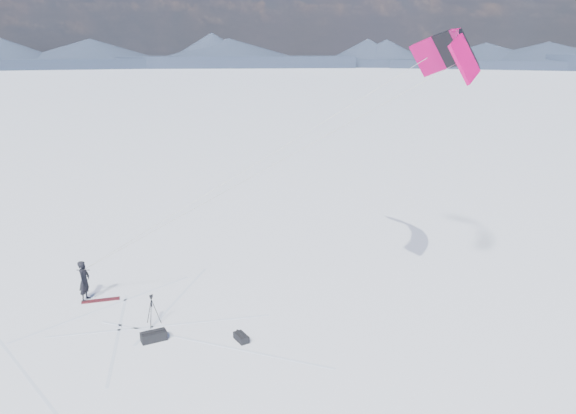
# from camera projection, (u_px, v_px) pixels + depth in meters

# --- Properties ---
(ground) EXTENTS (1800.00, 1800.00, 0.00)m
(ground) POSITION_uv_depth(u_px,v_px,m) (132.00, 326.00, 21.64)
(ground) COLOR white
(horizon_hills) EXTENTS (704.00, 705.94, 9.78)m
(horizon_hills) POSITION_uv_depth(u_px,v_px,m) (123.00, 222.00, 20.50)
(horizon_hills) COLOR #172032
(horizon_hills) RESTS_ON ground
(snow_tracks) EXTENTS (14.76, 10.25, 0.01)m
(snow_tracks) POSITION_uv_depth(u_px,v_px,m) (112.00, 330.00, 21.35)
(snow_tracks) COLOR silver
(snow_tracks) RESTS_ON ground
(snowkiter) EXTENTS (0.43, 0.65, 1.77)m
(snowkiter) POSITION_uv_depth(u_px,v_px,m) (86.00, 300.00, 23.91)
(snowkiter) COLOR black
(snowkiter) RESTS_ON ground
(snowboard) EXTENTS (1.56, 0.83, 0.04)m
(snowboard) POSITION_uv_depth(u_px,v_px,m) (101.00, 300.00, 23.83)
(snowboard) COLOR maroon
(snowboard) RESTS_ON ground
(tripod) EXTENTS (0.59, 0.51, 1.26)m
(tripod) POSITION_uv_depth(u_px,v_px,m) (152.00, 306.00, 21.53)
(tripod) COLOR black
(tripod) RESTS_ON ground
(gear_bag_a) EXTENTS (1.01, 0.85, 0.41)m
(gear_bag_a) POSITION_uv_depth(u_px,v_px,m) (154.00, 336.00, 20.53)
(gear_bag_a) COLOR black
(gear_bag_a) RESTS_ON ground
(gear_bag_b) EXTENTS (0.68, 0.75, 0.32)m
(gear_bag_b) POSITION_uv_depth(u_px,v_px,m) (241.00, 337.00, 20.53)
(gear_bag_b) COLOR black
(gear_bag_b) RESTS_ON ground
(power_kite) EXTENTS (15.93, 6.14, 9.70)m
(power_kite) POSITION_uv_depth(u_px,v_px,m) (451.00, 54.00, 21.22)
(power_kite) COLOR #B1034E
(power_kite) RESTS_ON ground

